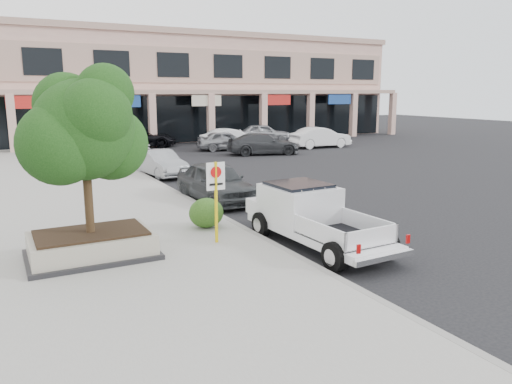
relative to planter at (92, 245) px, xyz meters
The scene contains 19 objects.
ground 6.39m from the planter, ahead, with size 120.00×120.00×0.00m, color black.
sidewalk 5.06m from the planter, 80.97° to the left, with size 8.00×52.00×0.15m, color gray.
curb 6.89m from the planter, 46.40° to the left, with size 0.20×52.00×0.15m, color gray.
strip_mall 36.13m from the planter, 66.53° to the left, with size 40.55×12.43×9.50m.
planter is the anchor object (origin of this frame).
planter_tree 2.95m from the planter, 48.97° to the left, with size 2.90×2.55×4.00m.
no_parking_sign 3.57m from the planter, ahead, with size 0.55×0.09×2.30m.
hedge 3.92m from the planter, 18.92° to the left, with size 1.10×0.99×0.94m, color #1F4714.
pickup_truck 6.17m from the planter, 15.39° to the right, with size 2.00×5.41×1.70m, color white, non-canonical shape.
curb_car_a 7.77m from the planter, 42.20° to the left, with size 1.86×4.63×1.58m, color #303436.
curb_car_b 13.44m from the planter, 65.38° to the left, with size 1.44×4.13×1.36m, color gray.
curb_car_c 20.09m from the planter, 72.64° to the left, with size 1.91×4.70×1.37m, color silver.
curb_car_d 25.06m from the planter, 76.92° to the left, with size 2.23×4.84×1.34m, color black.
lot_car_a 25.02m from the planter, 57.60° to the left, with size 1.72×4.28×1.46m, color gray.
lot_car_b 26.17m from the planter, 57.02° to the left, with size 1.63×4.66×1.54m, color white.
lot_car_c 22.97m from the planter, 50.21° to the left, with size 2.05×5.05×1.47m, color #2F3134.
lot_car_d 27.68m from the planter, 71.85° to the left, with size 2.38×5.16×1.43m, color black.
lot_car_e 31.47m from the planter, 53.17° to the left, with size 1.88×4.68×1.60m, color #A7A9AF.
lot_car_f 28.39m from the planter, 43.00° to the left, with size 1.68×4.81×1.59m, color white.
Camera 1 is at (-8.30, -11.86, 4.37)m, focal length 35.00 mm.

